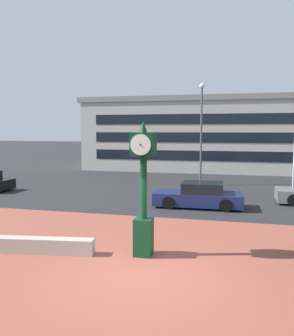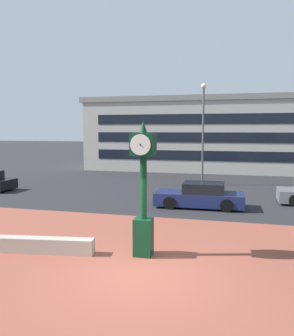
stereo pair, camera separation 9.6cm
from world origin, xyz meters
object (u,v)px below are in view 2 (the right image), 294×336
(street_clock, at_px, (143,190))
(car_street_near, at_px, (200,196))
(street_lamp_post, at_px, (203,124))
(civic_building, at_px, (250,134))

(street_clock, xyz_separation_m, car_street_near, (1.10, 7.34, -1.54))
(street_clock, distance_m, street_lamp_post, 14.69)
(car_street_near, height_order, street_lamp_post, street_lamp_post)
(street_clock, distance_m, car_street_near, 7.58)
(street_clock, height_order, car_street_near, street_clock)
(street_clock, height_order, civic_building, civic_building)
(car_street_near, distance_m, street_lamp_post, 8.12)
(civic_building, bearing_deg, street_clock, -98.92)
(street_clock, distance_m, civic_building, 27.54)
(civic_building, distance_m, street_lamp_post, 13.21)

